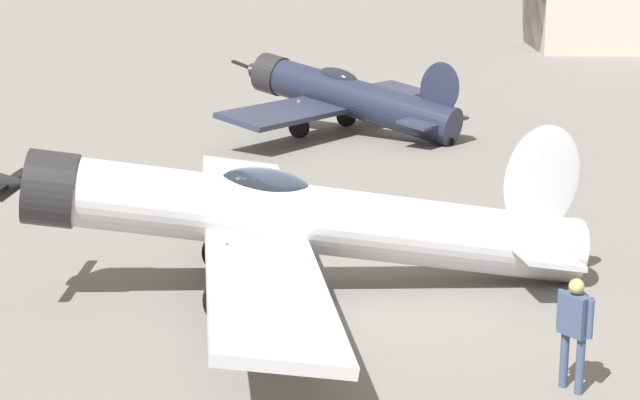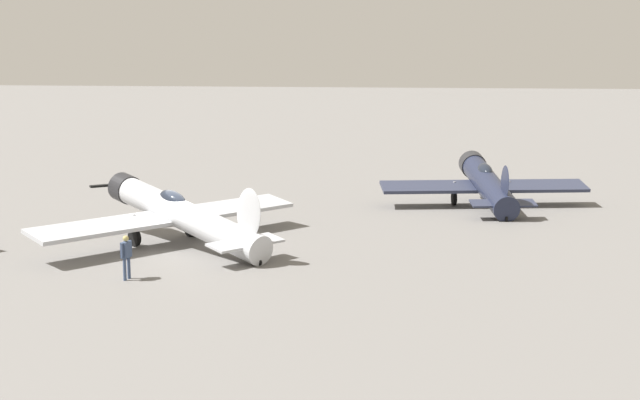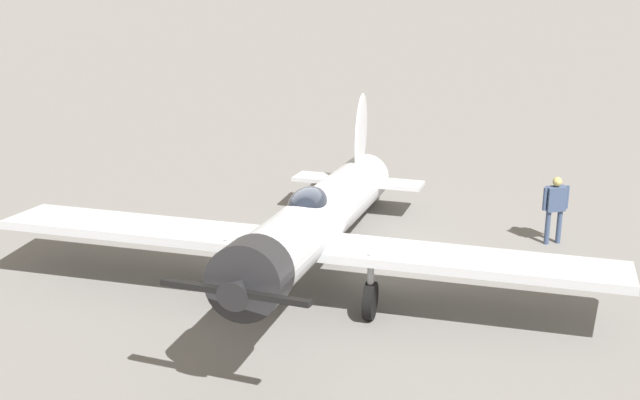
# 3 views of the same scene
# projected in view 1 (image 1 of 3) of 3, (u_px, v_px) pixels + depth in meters

# --- Properties ---
(ground_plane) EXTENTS (400.00, 400.00, 0.00)m
(ground_plane) POSITION_uv_depth(u_px,v_px,m) (320.00, 291.00, 19.62)
(ground_plane) COLOR slate
(airplane_foreground) EXTENTS (12.00, 10.51, 3.26)m
(airplane_foreground) POSITION_uv_depth(u_px,v_px,m) (292.00, 219.00, 19.23)
(airplane_foreground) COLOR #B7BABF
(airplane_foreground) RESTS_ON ground_plane
(airplane_mid_apron) EXTENTS (10.11, 11.83, 3.04)m
(airplane_mid_apron) POSITION_uv_depth(u_px,v_px,m) (345.00, 97.00, 37.41)
(airplane_mid_apron) COLOR #1E2338
(airplane_mid_apron) RESTS_ON ground_plane
(ground_crew_mechanic) EXTENTS (0.66, 0.30, 1.72)m
(ground_crew_mechanic) POSITION_uv_depth(u_px,v_px,m) (574.00, 323.00, 14.81)
(ground_crew_mechanic) COLOR #384766
(ground_crew_mechanic) RESTS_ON ground_plane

